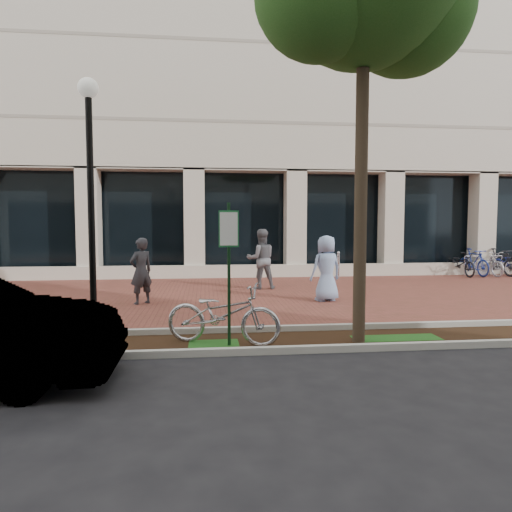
{
  "coord_description": "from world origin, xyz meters",
  "views": [
    {
      "loc": [
        -1.58,
        -13.16,
        2.1
      ],
      "look_at": [
        -0.21,
        -0.8,
        1.22
      ],
      "focal_mm": 32.0,
      "sensor_mm": 36.0,
      "label": 1
    }
  ],
  "objects": [
    {
      "name": "ground",
      "position": [
        0.0,
        0.0,
        0.0
      ],
      "size": [
        120.0,
        120.0,
        0.0
      ],
      "primitive_type": "plane",
      "color": "black",
      "rests_on": "ground"
    },
    {
      "name": "brick_plaza",
      "position": [
        0.0,
        0.0,
        0.01
      ],
      "size": [
        40.0,
        9.0,
        0.01
      ],
      "primitive_type": "cube",
      "color": "brown",
      "rests_on": "ground"
    },
    {
      "name": "planting_strip",
      "position": [
        0.0,
        -5.25,
        0.01
      ],
      "size": [
        40.0,
        1.5,
        0.01
      ],
      "primitive_type": "cube",
      "color": "black",
      "rests_on": "ground"
    },
    {
      "name": "curb_plaza_side",
      "position": [
        0.0,
        -4.5,
        0.06
      ],
      "size": [
        40.0,
        0.12,
        0.12
      ],
      "primitive_type": "cube",
      "color": "#B1B1A7",
      "rests_on": "ground"
    },
    {
      "name": "curb_street_side",
      "position": [
        0.0,
        -6.0,
        0.06
      ],
      "size": [
        40.0,
        0.12,
        0.12
      ],
      "primitive_type": "cube",
      "color": "#B1B1A7",
      "rests_on": "ground"
    },
    {
      "name": "near_office_building",
      "position": [
        0.0,
        10.47,
        10.05
      ],
      "size": [
        40.0,
        12.12,
        16.0
      ],
      "color": "beige",
      "rests_on": "ground"
    },
    {
      "name": "parking_sign",
      "position": [
        -1.18,
        -5.44,
        1.56
      ],
      "size": [
        0.34,
        0.07,
        2.46
      ],
      "rotation": [
        0.0,
        0.0,
        0.03
      ],
      "color": "#14391C",
      "rests_on": "ground"
    },
    {
      "name": "lamppost",
      "position": [
        -3.62,
        -4.65,
        2.63
      ],
      "size": [
        0.36,
        0.36,
        4.67
      ],
      "color": "black",
      "rests_on": "ground"
    },
    {
      "name": "locked_bicycle",
      "position": [
        -1.29,
        -5.32,
        0.54
      ],
      "size": [
        2.17,
        1.39,
        1.08
      ],
      "primitive_type": "imported",
      "rotation": [
        0.0,
        0.0,
        1.21
      ],
      "color": "#B0AFB4",
      "rests_on": "ground"
    },
    {
      "name": "pedestrian_left",
      "position": [
        -3.25,
        -1.09,
        0.87
      ],
      "size": [
        0.76,
        0.72,
        1.74
      ],
      "primitive_type": "imported",
      "rotation": [
        0.0,
        0.0,
        3.81
      ],
      "color": "#2B2C30",
      "rests_on": "ground"
    },
    {
      "name": "pedestrian_mid",
      "position": [
        0.19,
        1.35,
        0.97
      ],
      "size": [
        0.99,
        0.79,
        1.93
      ],
      "primitive_type": "imported",
      "rotation": [
        0.0,
        0.0,
        3.21
      ],
      "color": "slate",
      "rests_on": "ground"
    },
    {
      "name": "pedestrian_right",
      "position": [
        1.66,
        -1.18,
        0.9
      ],
      "size": [
        1.0,
        0.79,
        1.79
      ],
      "primitive_type": "imported",
      "rotation": [
        0.0,
        0.0,
        3.42
      ],
      "color": "#839BC4",
      "rests_on": "ground"
    },
    {
      "name": "bollard",
      "position": [
        3.54,
        4.0,
        0.53
      ],
      "size": [
        0.12,
        0.12,
        1.04
      ],
      "color": "silver",
      "rests_on": "ground"
    },
    {
      "name": "bike_rack_cluster",
      "position": [
        9.99,
        4.09,
        0.52
      ],
      "size": [
        3.64,
        2.0,
        1.1
      ],
      "rotation": [
        0.0,
        0.0,
        0.15
      ],
      "color": "black",
      "rests_on": "ground"
    }
  ]
}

